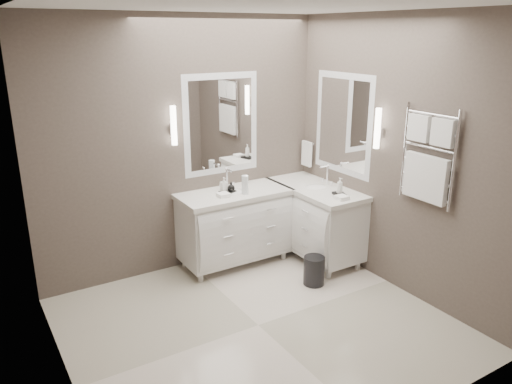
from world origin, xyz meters
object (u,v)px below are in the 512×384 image
towel_ladder (427,162)px  waste_bin (314,271)px  vanity_back (234,223)px  vanity_right (315,217)px

towel_ladder → waste_bin: bearing=130.9°
vanity_back → waste_bin: 1.04m
vanity_right → towel_ladder: towel_ladder is taller
towel_ladder → waste_bin: size_ratio=2.95×
vanity_back → waste_bin: bearing=-62.7°
vanity_back → towel_ladder: towel_ladder is taller
vanity_back → towel_ladder: size_ratio=1.38×
waste_bin → vanity_right: bearing=52.2°
vanity_right → waste_bin: 0.77m
towel_ladder → waste_bin: 1.59m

